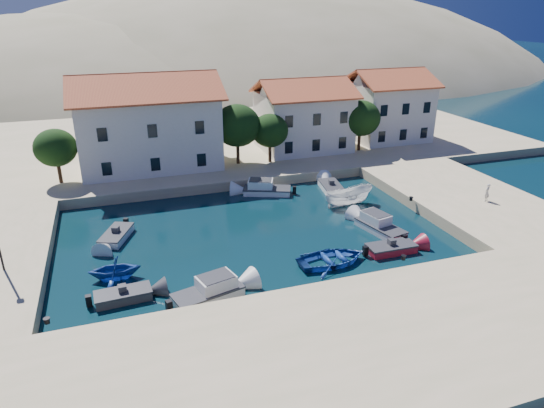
{
  "coord_description": "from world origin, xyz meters",
  "views": [
    {
      "loc": [
        -9.72,
        -23.83,
        16.96
      ],
      "look_at": [
        1.96,
        10.82,
        2.0
      ],
      "focal_mm": 32.0,
      "sensor_mm": 36.0,
      "label": 1
    }
  ],
  "objects_px": {
    "boat_east": "(348,205)",
    "cabin_cruiser_south": "(208,292)",
    "rowboat_south": "(332,263)",
    "cabin_cruiser_east": "(380,226)",
    "building_right": "(388,104)",
    "building_mid": "(303,113)",
    "pedestrian": "(487,192)",
    "building_left": "(148,120)"
  },
  "relations": [
    {
      "from": "cabin_cruiser_south",
      "to": "boat_east",
      "type": "relative_size",
      "value": 0.98
    },
    {
      "from": "cabin_cruiser_south",
      "to": "building_right",
      "type": "bearing_deg",
      "value": 28.66
    },
    {
      "from": "building_right",
      "to": "cabin_cruiser_south",
      "type": "height_order",
      "value": "building_right"
    },
    {
      "from": "cabin_cruiser_south",
      "to": "boat_east",
      "type": "height_order",
      "value": "cabin_cruiser_south"
    },
    {
      "from": "rowboat_south",
      "to": "pedestrian",
      "type": "bearing_deg",
      "value": -78.41
    },
    {
      "from": "building_mid",
      "to": "building_right",
      "type": "distance_m",
      "value": 12.04
    },
    {
      "from": "building_mid",
      "to": "pedestrian",
      "type": "relative_size",
      "value": 6.55
    },
    {
      "from": "rowboat_south",
      "to": "boat_east",
      "type": "height_order",
      "value": "boat_east"
    },
    {
      "from": "building_right",
      "to": "boat_east",
      "type": "distance_m",
      "value": 22.65
    },
    {
      "from": "building_left",
      "to": "rowboat_south",
      "type": "height_order",
      "value": "building_left"
    },
    {
      "from": "cabin_cruiser_south",
      "to": "boat_east",
      "type": "xyz_separation_m",
      "value": [
        15.35,
        11.12,
        -0.48
      ]
    },
    {
      "from": "cabin_cruiser_south",
      "to": "pedestrian",
      "type": "bearing_deg",
      "value": -2.46
    },
    {
      "from": "building_left",
      "to": "building_right",
      "type": "xyz_separation_m",
      "value": [
        30.0,
        2.0,
        -0.46
      ]
    },
    {
      "from": "rowboat_south",
      "to": "cabin_cruiser_south",
      "type": "bearing_deg",
      "value": 97.43
    },
    {
      "from": "cabin_cruiser_south",
      "to": "pedestrian",
      "type": "xyz_separation_m",
      "value": [
        26.16,
        5.92,
        1.33
      ]
    },
    {
      "from": "building_mid",
      "to": "boat_east",
      "type": "relative_size",
      "value": 2.17
    },
    {
      "from": "building_mid",
      "to": "rowboat_south",
      "type": "relative_size",
      "value": 2.07
    },
    {
      "from": "building_left",
      "to": "pedestrian",
      "type": "height_order",
      "value": "building_left"
    },
    {
      "from": "building_left",
      "to": "building_mid",
      "type": "height_order",
      "value": "building_left"
    },
    {
      "from": "building_left",
      "to": "cabin_cruiser_south",
      "type": "distance_m",
      "value": 26.7
    },
    {
      "from": "rowboat_south",
      "to": "boat_east",
      "type": "distance_m",
      "value": 11.26
    },
    {
      "from": "pedestrian",
      "to": "cabin_cruiser_east",
      "type": "bearing_deg",
      "value": -19.69
    },
    {
      "from": "boat_east",
      "to": "cabin_cruiser_east",
      "type": "bearing_deg",
      "value": 174.32
    },
    {
      "from": "building_left",
      "to": "building_right",
      "type": "bearing_deg",
      "value": 3.81
    },
    {
      "from": "building_right",
      "to": "building_left",
      "type": "bearing_deg",
      "value": -176.19
    },
    {
      "from": "building_left",
      "to": "cabin_cruiser_south",
      "type": "height_order",
      "value": "building_left"
    },
    {
      "from": "rowboat_south",
      "to": "pedestrian",
      "type": "xyz_separation_m",
      "value": [
        16.89,
        4.27,
        1.8
      ]
    },
    {
      "from": "cabin_cruiser_east",
      "to": "building_left",
      "type": "bearing_deg",
      "value": 24.48
    },
    {
      "from": "boat_east",
      "to": "rowboat_south",
      "type": "bearing_deg",
      "value": 142.95
    },
    {
      "from": "building_mid",
      "to": "boat_east",
      "type": "bearing_deg",
      "value": -96.84
    },
    {
      "from": "cabin_cruiser_east",
      "to": "pedestrian",
      "type": "bearing_deg",
      "value": -98.82
    },
    {
      "from": "building_right",
      "to": "rowboat_south",
      "type": "bearing_deg",
      "value": -127.05
    },
    {
      "from": "building_right",
      "to": "rowboat_south",
      "type": "xyz_separation_m",
      "value": [
        -20.0,
        -26.49,
        -5.47
      ]
    },
    {
      "from": "rowboat_south",
      "to": "cabin_cruiser_east",
      "type": "bearing_deg",
      "value": -61.97
    },
    {
      "from": "pedestrian",
      "to": "building_left",
      "type": "bearing_deg",
      "value": -60.57
    },
    {
      "from": "building_mid",
      "to": "rowboat_south",
      "type": "height_order",
      "value": "building_mid"
    },
    {
      "from": "building_left",
      "to": "rowboat_south",
      "type": "relative_size",
      "value": 2.9
    },
    {
      "from": "boat_east",
      "to": "cabin_cruiser_south",
      "type": "bearing_deg",
      "value": 121.54
    },
    {
      "from": "rowboat_south",
      "to": "cabin_cruiser_east",
      "type": "xyz_separation_m",
      "value": [
        5.94,
        3.52,
        0.48
      ]
    },
    {
      "from": "rowboat_south",
      "to": "cabin_cruiser_east",
      "type": "relative_size",
      "value": 1.07
    },
    {
      "from": "cabin_cruiser_south",
      "to": "rowboat_south",
      "type": "relative_size",
      "value": 0.93
    },
    {
      "from": "building_right",
      "to": "pedestrian",
      "type": "height_order",
      "value": "building_right"
    }
  ]
}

